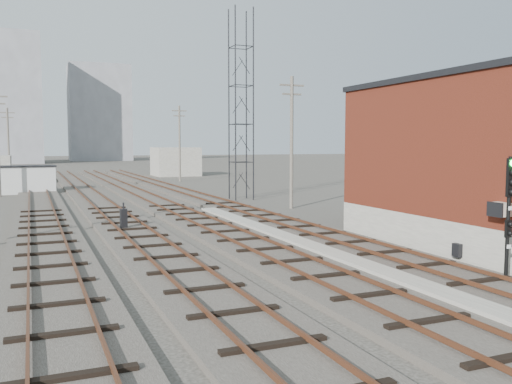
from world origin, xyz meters
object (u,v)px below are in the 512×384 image
switch_stand (124,219)px  site_trailer (20,179)px  car_red (7,186)px  signal_mast (509,210)px

switch_stand → site_trailer: size_ratio=0.22×
switch_stand → site_trailer: bearing=94.5°
site_trailer → car_red: size_ratio=1.57×
switch_stand → signal_mast: bearing=-65.0°
site_trailer → signal_mast: bearing=-74.3°
site_trailer → car_red: (-1.12, 0.45, -0.60)m
signal_mast → switch_stand: 17.99m
site_trailer → car_red: site_trailer is taller
site_trailer → car_red: bearing=154.0°
switch_stand → site_trailer: (-5.14, 25.42, 0.62)m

